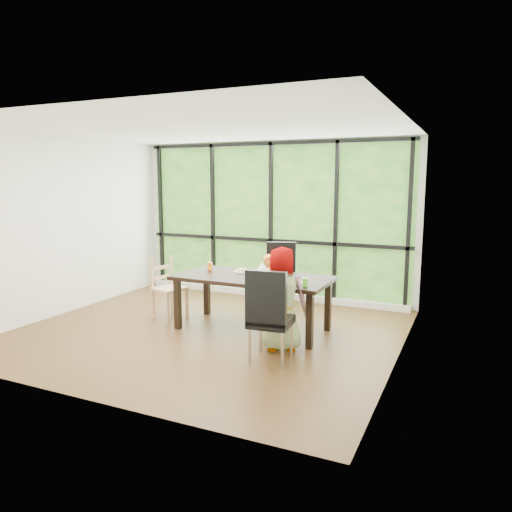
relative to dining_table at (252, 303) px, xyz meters
The scene contains 22 objects.
ground 0.72m from the dining_table, 146.41° to the right, with size 5.00×5.00×0.00m, color black.
back_wall 2.20m from the dining_table, 105.00° to the left, with size 5.00×5.00×0.00m, color silver.
foliage_backdrop 2.19m from the dining_table, 105.15° to the left, with size 4.80×0.02×2.65m, color #21531B.
window_mullions 2.15m from the dining_table, 105.46° to the left, with size 4.80×0.06×2.65m, color black, non-canonical shape.
window_sill 1.91m from the dining_table, 105.79° to the left, with size 4.80×0.12×0.10m, color silver.
dining_table is the anchor object (origin of this frame).
chair_window_leather 0.99m from the dining_table, 88.67° to the left, with size 0.46×0.46×1.08m, color black.
chair_interior_leather 1.18m from the dining_table, 54.59° to the right, with size 0.46×0.46×1.08m, color black.
chair_end_beech 1.35m from the dining_table, behind, with size 0.42×0.40×0.90m, color tan.
child_toddler 0.61m from the dining_table, 90.00° to the left, with size 0.35×0.23×0.96m, color orange.
child_older 0.87m from the dining_table, 41.79° to the right, with size 0.62×0.40×1.27m, color slate.
placemat 0.70m from the dining_table, 19.12° to the right, with size 0.44×0.32×0.01m, color tan.
plate_far 0.51m from the dining_table, 142.21° to the left, with size 0.21×0.21×0.01m, color white.
plate_near 0.70m from the dining_table, 21.83° to the right, with size 0.25×0.25×0.02m, color white.
orange_cup 0.88m from the dining_table, 168.34° to the left, with size 0.07×0.07×0.11m, color orange.
green_cup 1.01m from the dining_table, 19.70° to the right, with size 0.07×0.07×0.11m, color #58D82A.
tissue_box 0.51m from the dining_table, 34.84° to the right, with size 0.15×0.15×0.13m, color tan.
crepe_rolls_far 0.53m from the dining_table, 142.21° to the left, with size 0.15×0.12×0.04m, color tan, non-canonical shape.
crepe_rolls_near 0.72m from the dining_table, 21.83° to the right, with size 0.10×0.12×0.04m, color tan, non-canonical shape.
straw_white 0.93m from the dining_table, 168.34° to the left, with size 0.01×0.01×0.20m, color white.
straw_pink 1.05m from the dining_table, 19.70° to the right, with size 0.01×0.01×0.20m, color pink.
tissue 0.62m from the dining_table, 34.84° to the right, with size 0.12×0.12×0.11m, color white.
Camera 1 is at (3.21, -5.43, 2.05)m, focal length 33.57 mm.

